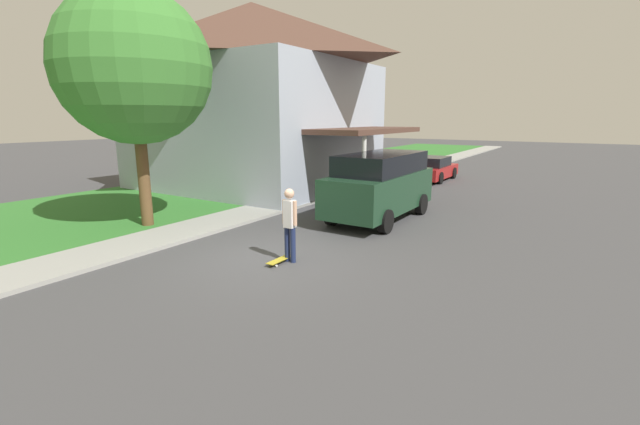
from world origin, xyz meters
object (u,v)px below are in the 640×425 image
at_px(skateboarder, 290,221).
at_px(skateboard, 280,260).
at_px(lawn_tree_near, 134,68).
at_px(suv_parked, 380,184).
at_px(car_down_street, 432,169).

height_order(skateboarder, skateboard, skateboarder).
height_order(lawn_tree_near, suv_parked, lawn_tree_near).
xyz_separation_m(suv_parked, car_down_street, (-1.57, 10.14, -0.59)).
bearing_deg(skateboarder, lawn_tree_near, 177.74).
bearing_deg(skateboarder, car_down_street, 96.09).
height_order(car_down_street, skateboarder, skateboarder).
relative_size(suv_parked, skateboard, 6.16).
bearing_deg(suv_parked, skateboarder, -89.21).
relative_size(suv_parked, skateboarder, 2.79).
distance_m(lawn_tree_near, car_down_street, 16.25).
height_order(lawn_tree_near, skateboarder, lawn_tree_near).
xyz_separation_m(lawn_tree_near, skateboard, (5.66, -0.46, -4.77)).
distance_m(suv_parked, car_down_street, 10.28).
xyz_separation_m(car_down_street, skateboarder, (1.64, -15.36, 0.39)).
relative_size(car_down_street, skateboard, 5.07).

